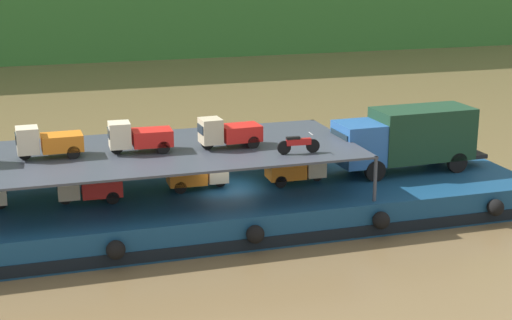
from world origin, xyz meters
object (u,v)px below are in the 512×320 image
Objects in this scene: mini_truck_upper_fore at (139,137)px; mini_truck_lower_fore at (297,168)px; covered_lorry at (408,137)px; mini_truck_lower_mid at (199,174)px; mini_truck_lower_aft at (88,187)px; motorcycle_upper_port at (298,144)px; mini_truck_upper_bow at (229,132)px; mini_truck_upper_mid at (48,142)px; cargo_barge at (227,204)px.

mini_truck_lower_fore is at bearing -1.28° from mini_truck_upper_fore.
mini_truck_lower_mid is (-10.34, 0.26, -1.00)m from covered_lorry.
motorcycle_upper_port is (8.81, -2.05, 1.74)m from mini_truck_lower_aft.
mini_truck_upper_bow is (3.93, -0.35, 0.00)m from mini_truck_upper_fore.
motorcycle_upper_port is at bearing -33.92° from mini_truck_lower_mid.
motorcycle_upper_port is at bearing -19.06° from mini_truck_upper_fore.
mini_truck_upper_mid reaches higher than covered_lorry.
mini_truck_lower_fore is 1.46× the size of motorcycle_upper_port.
cargo_barge is 9.44m from covered_lorry.
covered_lorry is 2.86× the size of mini_truck_upper_mid.
mini_truck_upper_mid is at bearing 175.58° from mini_truck_upper_bow.
covered_lorry is 15.36m from mini_truck_lower_aft.
mini_truck_upper_bow is at bearing -85.92° from cargo_barge.
mini_truck_upper_fore is at bearing -3.70° from mini_truck_upper_mid.
covered_lorry is at bearing -1.43° from mini_truck_lower_mid.
motorcycle_upper_port is (-0.75, -2.09, 1.74)m from mini_truck_lower_fore.
cargo_barge is 10.11× the size of mini_truck_upper_bow.
mini_truck_upper_fore is at bearing 178.72° from mini_truck_lower_fore.
mini_truck_lower_aft is 9.21m from motorcycle_upper_port.
mini_truck_upper_fore is 6.89m from motorcycle_upper_port.
mini_truck_upper_mid reaches higher than motorcycle_upper_port.
covered_lorry is at bearing 2.22° from mini_truck_lower_fore.
mini_truck_lower_aft is 1.00× the size of mini_truck_lower_fore.
mini_truck_lower_fore reaches higher than cargo_barge.
cargo_barge is 1.91m from mini_truck_lower_mid.
cargo_barge is 10.19× the size of mini_truck_lower_fore.
mini_truck_upper_fore is (-13.02, -0.06, 1.00)m from covered_lorry.
mini_truck_upper_fore is at bearing -179.73° from covered_lorry.
mini_truck_upper_fore is at bearing 4.83° from mini_truck_lower_aft.
mini_truck_upper_fore reaches higher than mini_truck_lower_aft.
mini_truck_lower_mid is at bearing 5.90° from mini_truck_lower_aft.
mini_truck_lower_mid is at bearing 6.81° from mini_truck_upper_fore.
covered_lorry is (9.12, 0.06, 2.44)m from cargo_barge.
cargo_barge is at bearing 177.21° from mini_truck_lower_fore.
covered_lorry is 2.85× the size of mini_truck_lower_aft.
mini_truck_lower_fore is 3.89m from mini_truck_upper_bow.
mini_truck_lower_aft is 6.54m from mini_truck_upper_bow.
mini_truck_upper_fore is (-2.69, -0.32, 2.00)m from mini_truck_lower_mid.
cargo_barge is 6.37m from mini_truck_lower_aft.
motorcycle_upper_port is at bearing -13.13° from mini_truck_lower_aft.
motorcycle_upper_port is at bearing -13.60° from mini_truck_upper_mid.
mini_truck_upper_bow is at bearing -5.13° from mini_truck_upper_fore.
mini_truck_upper_mid is (-16.83, 0.18, 1.00)m from covered_lorry.
mini_truck_lower_aft is at bearing 178.55° from mini_truck_upper_bow.
mini_truck_lower_fore is at bearing -177.78° from covered_lorry.
covered_lorry is 6.95m from motorcycle_upper_port.
mini_truck_lower_fore is 11.24m from mini_truck_upper_mid.
mini_truck_lower_aft is 1.00× the size of mini_truck_upper_fore.
cargo_barge is at bearing -1.81° from mini_truck_upper_mid.
mini_truck_upper_mid is 10.61m from motorcycle_upper_port.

